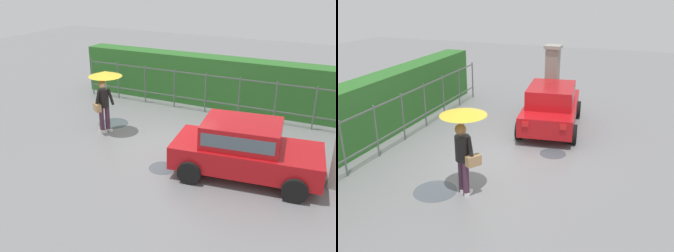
# 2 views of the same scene
# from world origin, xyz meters

# --- Properties ---
(ground_plane) EXTENTS (40.00, 40.00, 0.00)m
(ground_plane) POSITION_xyz_m (0.00, 0.00, 0.00)
(ground_plane) COLOR slate
(car) EXTENTS (3.89, 2.22, 1.48)m
(car) POSITION_xyz_m (2.51, -0.69, 0.80)
(car) COLOR #B71116
(car) RESTS_ON ground
(pedestrian) EXTENTS (1.05, 1.05, 2.04)m
(pedestrian) POSITION_xyz_m (-2.30, 0.15, 1.51)
(pedestrian) COLOR #47283D
(pedestrian) RESTS_ON ground
(fence_section) EXTENTS (10.21, 0.05, 1.50)m
(fence_section) POSITION_xyz_m (-0.07, 3.31, 0.83)
(fence_section) COLOR #59605B
(fence_section) RESTS_ON ground
(hedge_row) EXTENTS (11.16, 0.90, 1.90)m
(hedge_row) POSITION_xyz_m (-0.07, 4.27, 0.95)
(hedge_row) COLOR #2D6B28
(hedge_row) RESTS_ON ground
(puddle_near) EXTENTS (0.75, 0.75, 0.00)m
(puddle_near) POSITION_xyz_m (0.48, -1.26, 0.00)
(puddle_near) COLOR #4C545B
(puddle_near) RESTS_ON ground
(puddle_far) EXTENTS (1.03, 1.03, 0.00)m
(puddle_far) POSITION_xyz_m (-2.51, 0.85, 0.00)
(puddle_far) COLOR #4C545B
(puddle_far) RESTS_ON ground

